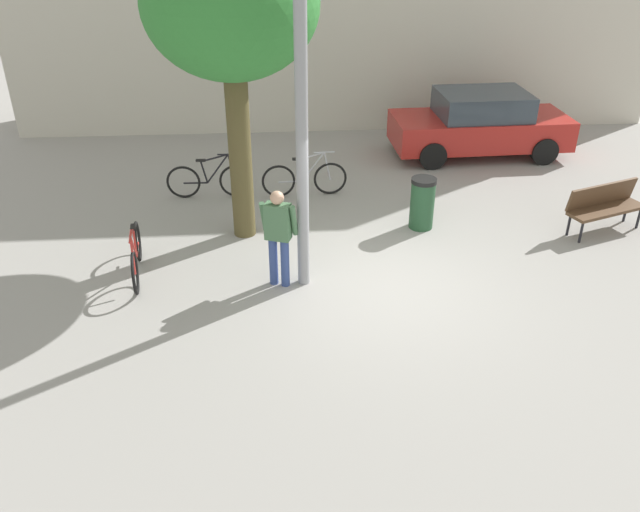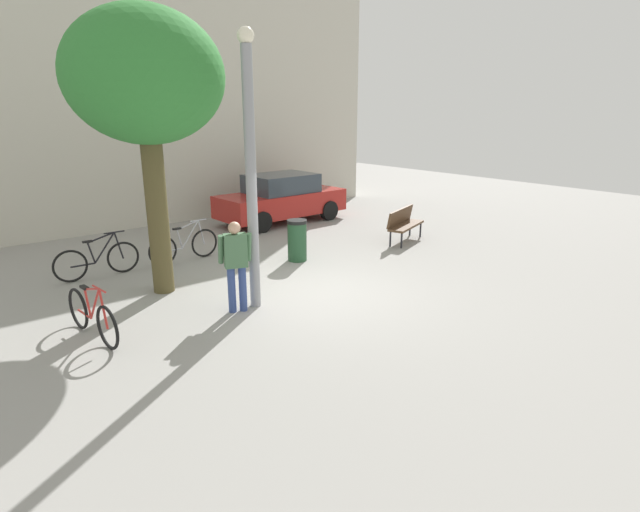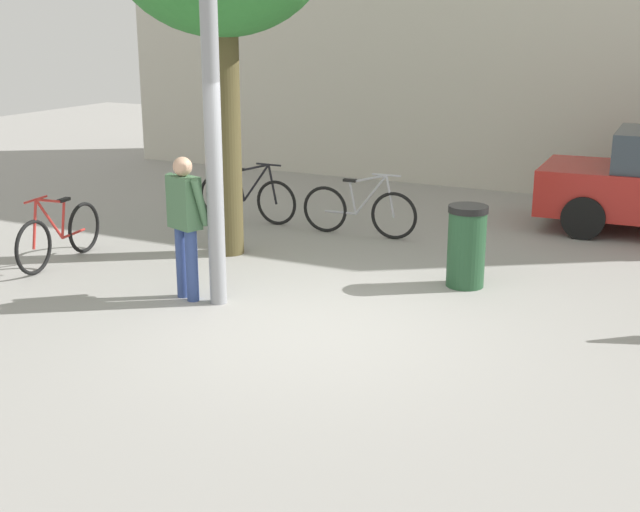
{
  "view_description": "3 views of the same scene",
  "coord_description": "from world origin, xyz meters",
  "px_view_note": "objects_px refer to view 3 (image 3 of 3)",
  "views": [
    {
      "loc": [
        -1.75,
        -9.01,
        5.68
      ],
      "look_at": [
        -1.1,
        -0.25,
        0.75
      ],
      "focal_mm": 36.56,
      "sensor_mm": 36.0,
      "label": 1
    },
    {
      "loc": [
        -5.97,
        -7.42,
        3.56
      ],
      "look_at": [
        0.19,
        0.18,
        0.69
      ],
      "focal_mm": 28.31,
      "sensor_mm": 36.0,
      "label": 2
    },
    {
      "loc": [
        3.77,
        -7.44,
        3.18
      ],
      "look_at": [
        0.19,
        -0.24,
        0.87
      ],
      "focal_mm": 47.0,
      "sensor_mm": 36.0,
      "label": 3
    }
  ],
  "objects_px": {
    "bicycle_silver": "(359,211)",
    "trash_bin": "(466,246)",
    "lamppost": "(211,76)",
    "bicycle_black": "(247,198)",
    "person_by_lamppost": "(185,218)",
    "bicycle_red": "(59,235)"
  },
  "relations": [
    {
      "from": "bicycle_red",
      "to": "bicycle_black",
      "type": "xyz_separation_m",
      "value": [
        0.99,
        3.16,
        0.0
      ]
    },
    {
      "from": "person_by_lamppost",
      "to": "trash_bin",
      "type": "xyz_separation_m",
      "value": [
        2.75,
        1.9,
        -0.46
      ]
    },
    {
      "from": "lamppost",
      "to": "person_by_lamppost",
      "type": "height_order",
      "value": "lamppost"
    },
    {
      "from": "person_by_lamppost",
      "to": "bicycle_black",
      "type": "xyz_separation_m",
      "value": [
        -1.38,
        3.62,
        -0.58
      ]
    },
    {
      "from": "bicycle_silver",
      "to": "trash_bin",
      "type": "distance_m",
      "value": 2.72
    },
    {
      "from": "bicycle_black",
      "to": "trash_bin",
      "type": "relative_size",
      "value": 1.8
    },
    {
      "from": "lamppost",
      "to": "trash_bin",
      "type": "bearing_deg",
      "value": 38.42
    },
    {
      "from": "lamppost",
      "to": "bicycle_red",
      "type": "relative_size",
      "value": 2.69
    },
    {
      "from": "bicycle_silver",
      "to": "bicycle_black",
      "type": "relative_size",
      "value": 1.0
    },
    {
      "from": "lamppost",
      "to": "bicycle_black",
      "type": "distance_m",
      "value": 4.56
    },
    {
      "from": "bicycle_black",
      "to": "bicycle_red",
      "type": "bearing_deg",
      "value": -107.45
    },
    {
      "from": "person_by_lamppost",
      "to": "bicycle_silver",
      "type": "relative_size",
      "value": 0.92
    },
    {
      "from": "bicycle_silver",
      "to": "trash_bin",
      "type": "bearing_deg",
      "value": -37.8
    },
    {
      "from": "person_by_lamppost",
      "to": "trash_bin",
      "type": "bearing_deg",
      "value": 34.59
    },
    {
      "from": "bicycle_silver",
      "to": "trash_bin",
      "type": "height_order",
      "value": "trash_bin"
    },
    {
      "from": "lamppost",
      "to": "bicycle_red",
      "type": "distance_m",
      "value": 3.56
    },
    {
      "from": "bicycle_silver",
      "to": "trash_bin",
      "type": "relative_size",
      "value": 1.8
    },
    {
      "from": "person_by_lamppost",
      "to": "trash_bin",
      "type": "height_order",
      "value": "person_by_lamppost"
    },
    {
      "from": "bicycle_red",
      "to": "bicycle_black",
      "type": "relative_size",
      "value": 0.99
    },
    {
      "from": "lamppost",
      "to": "bicycle_red",
      "type": "bearing_deg",
      "value": 171.25
    },
    {
      "from": "person_by_lamppost",
      "to": "bicycle_red",
      "type": "bearing_deg",
      "value": 169.11
    },
    {
      "from": "person_by_lamppost",
      "to": "bicycle_black",
      "type": "distance_m",
      "value": 3.91
    }
  ]
}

